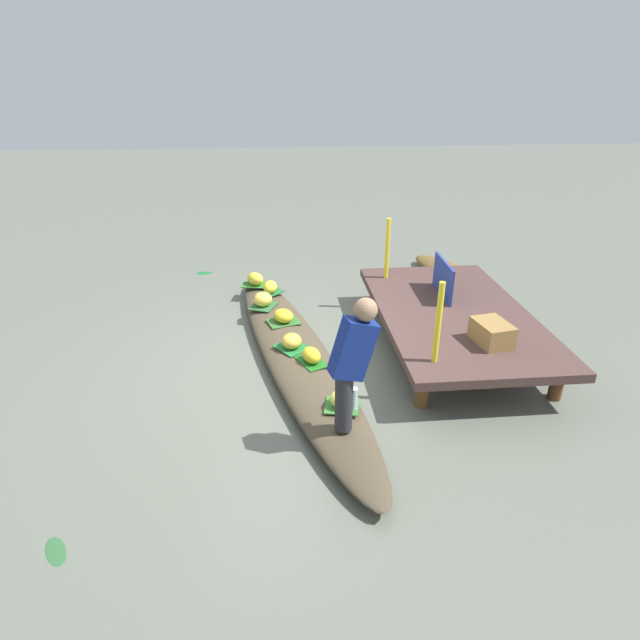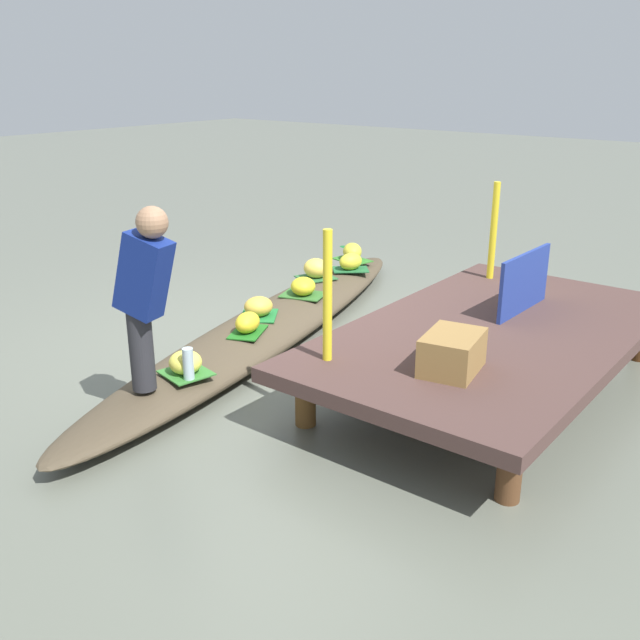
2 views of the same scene
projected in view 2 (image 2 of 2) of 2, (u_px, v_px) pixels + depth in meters
The scene contains 24 objects.
canal_water at pixel (269, 339), 6.30m from camera, with size 40.00×40.00×0.00m, color #606558.
dock_platform at pixel (493, 336), 5.21m from camera, with size 3.20×1.80×0.48m.
vendor_boat at pixel (268, 327), 6.27m from camera, with size 5.25×0.75×0.23m, color #4A3E2E.
leaf_mat_0 at pixel (259, 316), 6.19m from camera, with size 0.36×0.30×0.01m, color #1F7131.
banana_bunch_0 at pixel (258, 306), 6.17m from camera, with size 0.26×0.23×0.17m, color gold.
leaf_mat_1 at pixel (248, 332), 5.81m from camera, with size 0.38×0.24×0.01m, color #1E661D.
banana_bunch_1 at pixel (248, 322), 5.79m from camera, with size 0.27×0.18×0.16m, color yellow.
leaf_mat_2 at pixel (316, 278), 7.30m from camera, with size 0.35×0.31×0.01m, color #2C6232.
banana_bunch_2 at pixel (316, 268), 7.27m from camera, with size 0.25×0.24×0.20m, color #F3CF4E.
leaf_mat_3 at pixel (352, 260), 7.97m from camera, with size 0.41×0.27×0.01m, color #307728.
banana_bunch_3 at pixel (352, 252), 7.94m from camera, with size 0.29×0.21×0.19m, color yellow.
leaf_mat_4 at pixel (351, 270), 7.59m from camera, with size 0.37×0.25×0.01m, color #216033.
banana_bunch_4 at pixel (351, 261), 7.56m from camera, with size 0.27×0.19×0.18m, color yellow.
leaf_mat_5 at pixel (186, 373), 5.04m from camera, with size 0.32×0.30×0.01m, color #34762E.
banana_bunch_5 at pixel (185, 362), 5.01m from camera, with size 0.23×0.23×0.16m, color #F2E752.
leaf_mat_6 at pixel (303, 295), 6.76m from camera, with size 0.39×0.30×0.01m, color #316629.
banana_bunch_6 at pixel (303, 286), 6.73m from camera, with size 0.28×0.23×0.17m, color yellow.
vendor_person at pixel (144, 290), 4.54m from camera, with size 0.26×0.44×1.25m.
water_bottle at pixel (188, 364), 4.90m from camera, with size 0.08×0.08×0.23m, color silver.
market_banner at pixel (524, 282), 5.48m from camera, with size 0.81×0.03×0.47m, color navy.
railing_post_west at pixel (493, 231), 6.28m from camera, with size 0.06×0.06×0.86m, color yellow.
railing_post_east at pixel (327, 296), 4.50m from camera, with size 0.06×0.06×0.86m, color yellow.
produce_crate at pixel (452, 353), 4.43m from camera, with size 0.44×0.32×0.24m, color olive.
drifting_plant_1 at pixel (349, 247), 9.49m from camera, with size 0.28×0.16×0.01m, color #18672D.
Camera 2 is at (4.36, 3.98, 2.27)m, focal length 40.23 mm.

